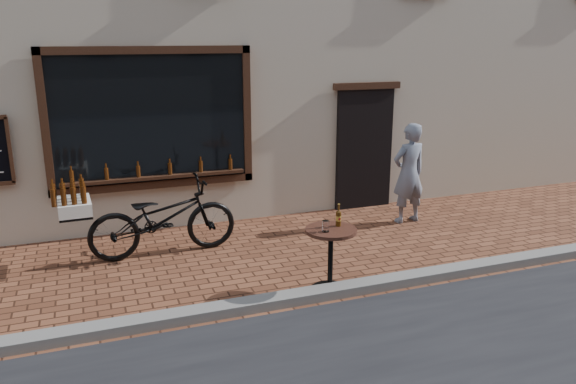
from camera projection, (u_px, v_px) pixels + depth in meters
name	position (u px, v px, depth m)	size (l,w,h in m)	color
ground	(355.00, 300.00, 6.86)	(90.00, 90.00, 0.00)	#582E1C
kerb	(348.00, 289.00, 7.03)	(90.00, 0.25, 0.12)	slate
cargo_bicycle	(160.00, 217.00, 8.15)	(2.55, 0.83, 1.20)	black
bistro_table	(331.00, 247.00, 6.96)	(0.65, 0.65, 1.11)	black
pedestrian	(409.00, 173.00, 9.55)	(0.63, 0.41, 1.72)	slate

